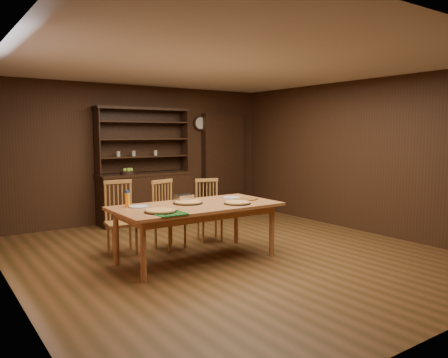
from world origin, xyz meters
TOP-DOWN VIEW (x-y plane):
  - floor at (0.00, 0.00)m, footprint 6.00×6.00m
  - room_shell at (0.00, 0.00)m, footprint 6.00×6.00m
  - china_hutch at (-0.00, 2.75)m, footprint 1.84×0.52m
  - doorway at (1.90, 2.90)m, footprint 1.00×0.18m
  - wall_clock at (1.35, 2.96)m, footprint 0.30×0.05m
  - dining_table at (-0.52, 0.03)m, footprint 2.18×1.09m
  - chair_left at (-1.21, 0.96)m, footprint 0.47×0.45m
  - chair_center at (-0.55, 0.83)m, footprint 0.50×0.49m
  - chair_right at (0.23, 0.90)m, footprint 0.48×0.47m
  - pizza_left at (-1.16, -0.20)m, footprint 0.39×0.39m
  - pizza_right at (-0.04, -0.23)m, footprint 0.36×0.36m
  - pizza_center at (-0.57, 0.17)m, footprint 0.40×0.40m
  - cooling_rack at (-1.12, -0.35)m, footprint 0.41×0.41m
  - plate_left at (-1.23, 0.28)m, footprint 0.25×0.25m
  - plate_right at (0.21, 0.24)m, footprint 0.27×0.27m
  - foil_dish at (-0.52, 0.36)m, footprint 0.24×0.18m
  - juice_bottle at (-1.34, 0.38)m, footprint 0.06×0.06m
  - pot_holder_a at (0.32, -0.03)m, footprint 0.28×0.28m
  - pot_holder_b at (0.26, 0.09)m, footprint 0.26×0.26m
  - fruit_bowl at (-0.38, 2.69)m, footprint 0.26×0.26m

SIDE VIEW (x-z plane):
  - floor at x=0.00m, z-range 0.00..0.00m
  - chair_right at x=0.23m, z-range 0.03..1.00m
  - chair_center at x=-0.55m, z-range 0.03..1.03m
  - chair_left at x=-1.21m, z-range 0.03..1.06m
  - china_hutch at x=0.00m, z-range -0.49..1.68m
  - dining_table at x=-0.52m, z-range 0.31..1.06m
  - pot_holder_b at x=0.26m, z-range 0.75..0.76m
  - pot_holder_a at x=0.32m, z-range 0.75..0.77m
  - cooling_rack at x=-1.12m, z-range 0.75..0.77m
  - plate_right at x=0.21m, z-range 0.75..0.77m
  - plate_left at x=-1.23m, z-range 0.75..0.77m
  - pizza_center at x=-0.57m, z-range 0.75..0.79m
  - pizza_left at x=-1.16m, z-range 0.75..0.79m
  - pizza_right at x=-0.04m, z-range 0.75..0.79m
  - foil_dish at x=-0.52m, z-range 0.75..0.84m
  - juice_bottle at x=-1.34m, z-range 0.74..0.95m
  - fruit_bowl at x=-0.38m, z-range 0.93..1.04m
  - doorway at x=1.90m, z-range 0.00..2.10m
  - room_shell at x=0.00m, z-range -1.42..4.58m
  - wall_clock at x=1.35m, z-range 1.75..2.05m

